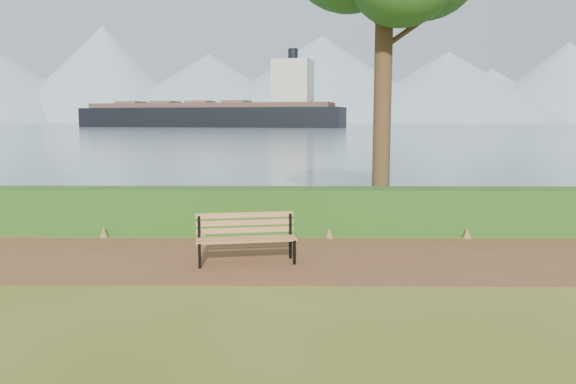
{
  "coord_description": "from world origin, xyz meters",
  "views": [
    {
      "loc": [
        0.86,
        -9.6,
        2.51
      ],
      "look_at": [
        0.73,
        1.2,
        1.1
      ],
      "focal_mm": 35.0,
      "sensor_mm": 36.0,
      "label": 1
    }
  ],
  "objects": [
    {
      "name": "ground",
      "position": [
        0.0,
        0.0,
        0.0
      ],
      "size": [
        140.0,
        140.0,
        0.0
      ],
      "primitive_type": "plane",
      "color": "#4B5719",
      "rests_on": "ground"
    },
    {
      "name": "cargo_ship",
      "position": [
        -21.75,
        156.75,
        3.62
      ],
      "size": [
        80.6,
        31.66,
        24.27
      ],
      "rotation": [
        0.0,
        0.0,
        -0.25
      ],
      "color": "black",
      "rests_on": "ground"
    },
    {
      "name": "path",
      "position": [
        0.0,
        0.3,
        0.01
      ],
      "size": [
        40.0,
        3.4,
        0.01
      ],
      "primitive_type": "cube",
      "color": "brown",
      "rests_on": "ground"
    },
    {
      "name": "bench",
      "position": [
        0.01,
        0.03,
        0.5
      ],
      "size": [
        1.79,
        0.8,
        0.87
      ],
      "rotation": [
        0.0,
        0.0,
        0.17
      ],
      "color": "black",
      "rests_on": "ground"
    },
    {
      "name": "mountains",
      "position": [
        -9.17,
        406.05,
        27.7
      ],
      "size": [
        585.0,
        190.0,
        70.0
      ],
      "color": "#7F95A9",
      "rests_on": "ground"
    },
    {
      "name": "water",
      "position": [
        0.0,
        260.0,
        0.01
      ],
      "size": [
        700.0,
        510.0,
        0.0
      ],
      "primitive_type": "cube",
      "color": "slate",
      "rests_on": "ground"
    },
    {
      "name": "hedge",
      "position": [
        0.0,
        2.6,
        0.5
      ],
      "size": [
        32.0,
        0.85,
        1.0
      ],
      "primitive_type": "cube",
      "color": "#204A15",
      "rests_on": "ground"
    }
  ]
}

